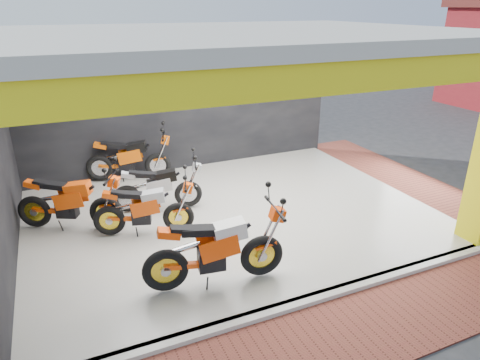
% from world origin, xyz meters
% --- Properties ---
extents(ground, '(80.00, 80.00, 0.00)m').
position_xyz_m(ground, '(0.00, 0.00, 0.00)').
color(ground, '#2D2D30').
rests_on(ground, ground).
extents(showroom_floor, '(8.00, 6.00, 0.10)m').
position_xyz_m(showroom_floor, '(0.00, 2.00, 0.05)').
color(showroom_floor, silver).
rests_on(showroom_floor, ground).
extents(showroom_ceiling, '(8.40, 6.40, 0.20)m').
position_xyz_m(showroom_ceiling, '(0.00, 2.00, 3.60)').
color(showroom_ceiling, beige).
rests_on(showroom_ceiling, corner_column).
extents(back_wall, '(8.20, 0.20, 3.50)m').
position_xyz_m(back_wall, '(0.00, 5.10, 1.75)').
color(back_wall, black).
rests_on(back_wall, ground).
extents(header_beam_front, '(8.40, 0.30, 0.40)m').
position_xyz_m(header_beam_front, '(0.00, -1.00, 3.30)').
color(header_beam_front, yellow).
rests_on(header_beam_front, corner_column).
extents(header_beam_right, '(0.30, 6.40, 0.40)m').
position_xyz_m(header_beam_right, '(4.00, 2.00, 3.30)').
color(header_beam_right, yellow).
rests_on(header_beam_right, corner_column).
extents(floor_kerb, '(8.00, 0.20, 0.10)m').
position_xyz_m(floor_kerb, '(0.00, -1.02, 0.05)').
color(floor_kerb, silver).
rests_on(floor_kerb, ground).
extents(paver_front, '(9.00, 1.40, 0.03)m').
position_xyz_m(paver_front, '(0.00, -1.80, 0.01)').
color(paver_front, brown).
rests_on(paver_front, ground).
extents(paver_right, '(1.40, 7.00, 0.03)m').
position_xyz_m(paver_right, '(4.80, 2.00, 0.01)').
color(paver_right, brown).
rests_on(paver_right, ground).
extents(moto_hero, '(2.40, 1.18, 1.41)m').
position_xyz_m(moto_hero, '(-0.43, -0.23, 0.80)').
color(moto_hero, '#FF470A').
rests_on(moto_hero, showroom_floor).
extents(moto_row_a, '(2.08, 1.27, 1.19)m').
position_xyz_m(moto_row_a, '(-1.22, 1.68, 0.70)').
color(moto_row_a, '#DF4609').
rests_on(moto_row_a, showroom_floor).
extents(moto_row_b, '(2.05, 1.15, 1.19)m').
position_xyz_m(moto_row_b, '(-0.73, 2.62, 0.69)').
color(moto_row_b, '#AEB1B6').
rests_on(moto_row_b, showroom_floor).
extents(moto_row_c, '(2.27, 1.65, 1.31)m').
position_xyz_m(moto_row_c, '(-2.44, 2.34, 0.75)').
color(moto_row_c, '#FF4E0A').
rests_on(moto_row_c, showroom_floor).
extents(moto_row_d, '(2.27, 1.36, 1.31)m').
position_xyz_m(moto_row_d, '(-0.91, 4.50, 0.75)').
color(moto_row_d, '#DD5709').
rests_on(moto_row_d, showroom_floor).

